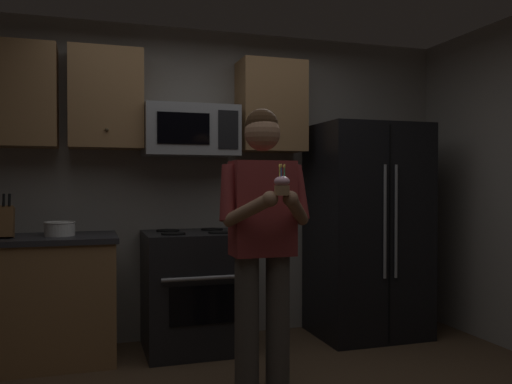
{
  "coord_description": "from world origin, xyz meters",
  "views": [
    {
      "loc": [
        -0.95,
        -2.78,
        1.31
      ],
      "look_at": [
        0.04,
        0.34,
        1.25
      ],
      "focal_mm": 37.67,
      "sensor_mm": 36.0,
      "label": 1
    }
  ],
  "objects_px": {
    "knife_block": "(1,222)",
    "bowl_large_white": "(60,228)",
    "refrigerator": "(367,230)",
    "cupcake": "(282,185)",
    "oven_range": "(194,291)",
    "person": "(263,234)",
    "microwave": "(190,131)"
  },
  "relations": [
    {
      "from": "knife_block",
      "to": "bowl_large_white",
      "type": "relative_size",
      "value": 1.44
    },
    {
      "from": "refrigerator",
      "to": "knife_block",
      "type": "relative_size",
      "value": 5.63
    },
    {
      "from": "bowl_large_white",
      "to": "cupcake",
      "type": "distance_m",
      "value": 1.86
    },
    {
      "from": "refrigerator",
      "to": "knife_block",
      "type": "xyz_separation_m",
      "value": [
        -2.86,
        0.01,
        0.13
      ]
    },
    {
      "from": "cupcake",
      "to": "bowl_large_white",
      "type": "bearing_deg",
      "value": 131.62
    },
    {
      "from": "oven_range",
      "to": "refrigerator",
      "type": "distance_m",
      "value": 1.56
    },
    {
      "from": "cupcake",
      "to": "knife_block",
      "type": "bearing_deg",
      "value": 140.3
    },
    {
      "from": "oven_range",
      "to": "bowl_large_white",
      "type": "xyz_separation_m",
      "value": [
        -0.98,
        0.01,
        0.51
      ]
    },
    {
      "from": "bowl_large_white",
      "to": "refrigerator",
      "type": "bearing_deg",
      "value": -1.22
    },
    {
      "from": "bowl_large_white",
      "to": "person",
      "type": "height_order",
      "value": "person"
    },
    {
      "from": "knife_block",
      "to": "person",
      "type": "distance_m",
      "value": 1.88
    },
    {
      "from": "microwave",
      "to": "bowl_large_white",
      "type": "bearing_deg",
      "value": -173.86
    },
    {
      "from": "cupcake",
      "to": "microwave",
      "type": "bearing_deg",
      "value": 98.96
    },
    {
      "from": "microwave",
      "to": "cupcake",
      "type": "relative_size",
      "value": 4.26
    },
    {
      "from": "refrigerator",
      "to": "cupcake",
      "type": "height_order",
      "value": "refrigerator"
    },
    {
      "from": "microwave",
      "to": "knife_block",
      "type": "height_order",
      "value": "microwave"
    },
    {
      "from": "refrigerator",
      "to": "person",
      "type": "distance_m",
      "value": 1.61
    },
    {
      "from": "person",
      "to": "cupcake",
      "type": "relative_size",
      "value": 10.13
    },
    {
      "from": "oven_range",
      "to": "knife_block",
      "type": "height_order",
      "value": "knife_block"
    },
    {
      "from": "person",
      "to": "cupcake",
      "type": "xyz_separation_m",
      "value": [
        0.0,
        -0.33,
        0.3
      ]
    },
    {
      "from": "oven_range",
      "to": "cupcake",
      "type": "bearing_deg",
      "value": -80.26
    },
    {
      "from": "refrigerator",
      "to": "cupcake",
      "type": "xyz_separation_m",
      "value": [
        -1.27,
        -1.32,
        0.39
      ]
    },
    {
      "from": "oven_range",
      "to": "refrigerator",
      "type": "bearing_deg",
      "value": -1.5
    },
    {
      "from": "oven_range",
      "to": "person",
      "type": "height_order",
      "value": "person"
    },
    {
      "from": "microwave",
      "to": "refrigerator",
      "type": "bearing_deg",
      "value": -6.03
    },
    {
      "from": "microwave",
      "to": "bowl_large_white",
      "type": "xyz_separation_m",
      "value": [
        -0.98,
        -0.11,
        -0.75
      ]
    },
    {
      "from": "microwave",
      "to": "bowl_large_white",
      "type": "distance_m",
      "value": 1.24
    },
    {
      "from": "refrigerator",
      "to": "bowl_large_white",
      "type": "relative_size",
      "value": 8.09
    },
    {
      "from": "knife_block",
      "to": "cupcake",
      "type": "height_order",
      "value": "cupcake"
    },
    {
      "from": "microwave",
      "to": "cupcake",
      "type": "xyz_separation_m",
      "value": [
        0.23,
        -1.47,
        -0.43
      ]
    },
    {
      "from": "microwave",
      "to": "person",
      "type": "relative_size",
      "value": 0.42
    },
    {
      "from": "knife_block",
      "to": "person",
      "type": "bearing_deg",
      "value": -31.98
    }
  ]
}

